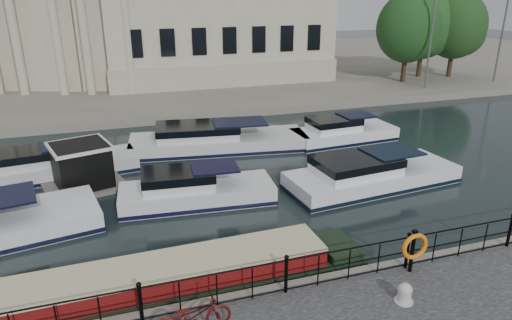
{
  "coord_description": "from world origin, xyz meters",
  "views": [
    {
      "loc": [
        -4.18,
        -12.3,
        8.68
      ],
      "look_at": [
        0.5,
        2.0,
        3.0
      ],
      "focal_mm": 32.0,
      "sensor_mm": 36.0,
      "label": 1
    }
  ],
  "objects": [
    {
      "name": "narrowboat",
      "position": [
        -3.99,
        -0.75,
        0.37
      ],
      "size": [
        14.24,
        2.24,
        1.52
      ],
      "rotation": [
        0.0,
        0.0,
        0.02
      ],
      "color": "black",
      "rests_on": "ground_plane"
    },
    {
      "name": "civic_building",
      "position": [
        -1.0,
        34.71,
        7.04
      ],
      "size": [
        53.55,
        31.84,
        16.85
      ],
      "color": "#ADA38C",
      "rests_on": "far_bank"
    },
    {
      "name": "mooring_bollard",
      "position": [
        2.95,
        -3.67,
        0.83
      ],
      "size": [
        0.52,
        0.52,
        0.59
      ],
      "color": "#B4B3B0",
      "rests_on": "near_quay"
    },
    {
      "name": "trees",
      "position": [
        25.04,
        24.39,
        5.16
      ],
      "size": [
        11.44,
        7.36,
        7.95
      ],
      "color": "black",
      "rests_on": "far_bank"
    },
    {
      "name": "ground_plane",
      "position": [
        0.0,
        0.0,
        0.0
      ],
      "size": [
        160.0,
        160.0,
        0.0
      ],
      "primitive_type": "plane",
      "color": "black",
      "rests_on": "ground"
    },
    {
      "name": "railing",
      "position": [
        0.0,
        -2.25,
        1.2
      ],
      "size": [
        24.14,
        0.14,
        1.22
      ],
      "color": "black",
      "rests_on": "near_quay"
    },
    {
      "name": "harbour_hut",
      "position": [
        -5.71,
        8.55,
        0.95
      ],
      "size": [
        4.03,
        3.64,
        2.21
      ],
      "rotation": [
        0.0,
        0.0,
        0.27
      ],
      "color": "#6B665B",
      "rests_on": "ground_plane"
    },
    {
      "name": "bicycle",
      "position": [
        -2.8,
        -3.04,
        1.06
      ],
      "size": [
        1.96,
        0.73,
        1.02
      ],
      "primitive_type": "imported",
      "rotation": [
        0.0,
        0.0,
        1.6
      ],
      "color": "#4A0E0D",
      "rests_on": "near_quay"
    },
    {
      "name": "cabin_cruisers",
      "position": [
        -0.75,
        8.0,
        0.37
      ],
      "size": [
        26.8,
        11.8,
        1.99
      ],
      "color": "white",
      "rests_on": "ground_plane"
    },
    {
      "name": "far_bank",
      "position": [
        0.0,
        39.0,
        0.28
      ],
      "size": [
        120.0,
        42.0,
        0.55
      ],
      "primitive_type": "cube",
      "color": "#6B665B",
      "rests_on": "ground_plane"
    },
    {
      "name": "life_ring_post",
      "position": [
        3.99,
        -2.55,
        1.44
      ],
      "size": [
        0.87,
        0.22,
        1.42
      ],
      "color": "black",
      "rests_on": "near_quay"
    },
    {
      "name": "lamp_posts",
      "position": [
        26.0,
        20.7,
        4.8
      ],
      "size": [
        8.24,
        1.55,
        8.07
      ],
      "color": "#59595B",
      "rests_on": "far_bank"
    }
  ]
}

